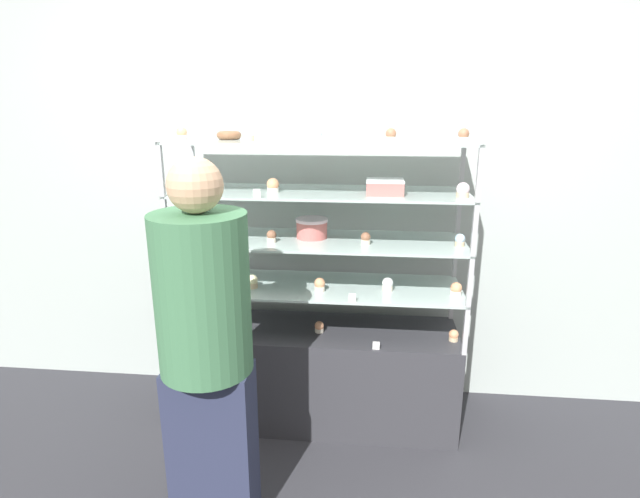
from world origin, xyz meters
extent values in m
plane|color=#2D2D33|center=(0.00, 0.00, 0.00)|extent=(20.00, 20.00, 0.00)
cube|color=#A8B2AD|center=(0.00, 0.38, 1.30)|extent=(8.00, 0.05, 2.60)
cube|color=#333338|center=(0.00, 0.00, 0.29)|extent=(1.55, 0.48, 0.58)
cube|color=#B7B7BC|center=(-0.76, 0.23, 0.71)|extent=(0.02, 0.02, 0.26)
cube|color=#B7B7BC|center=(0.76, 0.23, 0.71)|extent=(0.02, 0.02, 0.26)
cube|color=#B7B7BC|center=(-0.76, -0.23, 0.71)|extent=(0.02, 0.02, 0.26)
cube|color=#B7B7BC|center=(0.76, -0.23, 0.71)|extent=(0.02, 0.02, 0.26)
cube|color=#B2C6C1|center=(0.00, 0.00, 0.83)|extent=(1.55, 0.48, 0.01)
cube|color=#B7B7BC|center=(-0.76, 0.23, 0.97)|extent=(0.02, 0.02, 0.26)
cube|color=#B7B7BC|center=(0.76, 0.23, 0.97)|extent=(0.02, 0.02, 0.26)
cube|color=#B7B7BC|center=(-0.76, -0.23, 0.97)|extent=(0.02, 0.02, 0.26)
cube|color=#B7B7BC|center=(0.76, -0.23, 0.97)|extent=(0.02, 0.02, 0.26)
cube|color=#B2C6C1|center=(0.00, 0.00, 1.10)|extent=(1.55, 0.48, 0.01)
cube|color=#B7B7BC|center=(-0.76, 0.23, 1.24)|extent=(0.02, 0.02, 0.26)
cube|color=#B7B7BC|center=(0.76, 0.23, 1.24)|extent=(0.02, 0.02, 0.26)
cube|color=#B7B7BC|center=(-0.76, -0.23, 1.24)|extent=(0.02, 0.02, 0.26)
cube|color=#B7B7BC|center=(0.76, -0.23, 1.24)|extent=(0.02, 0.02, 0.26)
cube|color=#B2C6C1|center=(0.00, 0.00, 1.36)|extent=(1.55, 0.48, 0.01)
cube|color=#B7B7BC|center=(-0.76, 0.23, 1.50)|extent=(0.02, 0.02, 0.26)
cube|color=#B7B7BC|center=(0.76, 0.23, 1.50)|extent=(0.02, 0.02, 0.26)
cube|color=#B7B7BC|center=(-0.76, -0.23, 1.50)|extent=(0.02, 0.02, 0.26)
cube|color=#B7B7BC|center=(0.76, -0.23, 1.50)|extent=(0.02, 0.02, 0.26)
cube|color=#B2C6C1|center=(0.00, 0.00, 1.62)|extent=(1.55, 0.48, 0.01)
cylinder|color=#C66660|center=(-0.05, 0.04, 1.15)|extent=(0.17, 0.17, 0.09)
cylinder|color=silver|center=(-0.05, 0.04, 1.20)|extent=(0.17, 0.17, 0.02)
cube|color=#C66660|center=(0.34, -0.05, 1.40)|extent=(0.19, 0.17, 0.06)
cube|color=white|center=(0.34, -0.05, 1.44)|extent=(0.19, 0.17, 0.01)
cylinder|color=beige|center=(-0.73, -0.09, 0.59)|extent=(0.05, 0.05, 0.02)
sphere|color=#8C5B42|center=(-0.73, -0.09, 0.61)|extent=(0.05, 0.05, 0.05)
cylinder|color=beige|center=(0.00, -0.04, 0.59)|extent=(0.05, 0.05, 0.02)
sphere|color=#E5996B|center=(0.00, -0.04, 0.61)|extent=(0.05, 0.05, 0.05)
cylinder|color=#CCB28C|center=(0.73, -0.07, 0.59)|extent=(0.05, 0.05, 0.02)
sphere|color=#E5996B|center=(0.73, -0.07, 0.61)|extent=(0.05, 0.05, 0.05)
cube|color=white|center=(0.32, -0.22, 0.60)|extent=(0.04, 0.00, 0.04)
cylinder|color=#CCB28C|center=(-0.73, -0.09, 0.85)|extent=(0.06, 0.06, 0.03)
sphere|color=#E5996B|center=(-0.73, -0.09, 0.89)|extent=(0.06, 0.06, 0.06)
cylinder|color=#CCB28C|center=(-0.36, -0.07, 0.85)|extent=(0.06, 0.06, 0.03)
sphere|color=#F4EAB2|center=(-0.36, -0.07, 0.89)|extent=(0.06, 0.06, 0.06)
cylinder|color=beige|center=(0.01, -0.09, 0.85)|extent=(0.06, 0.06, 0.03)
sphere|color=#E5996B|center=(0.01, -0.09, 0.89)|extent=(0.06, 0.06, 0.06)
cylinder|color=beige|center=(0.37, -0.04, 0.85)|extent=(0.06, 0.06, 0.03)
sphere|color=white|center=(0.37, -0.04, 0.89)|extent=(0.06, 0.06, 0.06)
cylinder|color=white|center=(0.73, -0.08, 0.85)|extent=(0.06, 0.06, 0.03)
sphere|color=#E5996B|center=(0.73, -0.08, 0.89)|extent=(0.06, 0.06, 0.06)
cube|color=white|center=(0.19, -0.22, 0.86)|extent=(0.04, 0.00, 0.04)
cylinder|color=white|center=(-0.72, -0.06, 1.12)|extent=(0.05, 0.05, 0.03)
sphere|color=#8C5B42|center=(-0.72, -0.06, 1.14)|extent=(0.05, 0.05, 0.05)
cylinder|color=beige|center=(-0.25, -0.07, 1.12)|extent=(0.05, 0.05, 0.03)
sphere|color=#8C5B42|center=(-0.25, -0.07, 1.14)|extent=(0.05, 0.05, 0.05)
cylinder|color=beige|center=(0.25, -0.07, 1.12)|extent=(0.05, 0.05, 0.03)
sphere|color=#8C5B42|center=(0.25, -0.07, 1.14)|extent=(0.05, 0.05, 0.05)
cylinder|color=#CCB28C|center=(0.73, -0.05, 1.12)|extent=(0.05, 0.05, 0.03)
sphere|color=silver|center=(0.73, -0.05, 1.14)|extent=(0.05, 0.05, 0.05)
cube|color=white|center=(-0.41, -0.22, 1.13)|extent=(0.04, 0.00, 0.04)
cylinder|color=beige|center=(-0.71, -0.08, 1.38)|extent=(0.06, 0.06, 0.02)
sphere|color=#F4EAB2|center=(-0.71, -0.08, 1.41)|extent=(0.06, 0.06, 0.06)
cylinder|color=white|center=(-0.24, -0.05, 1.38)|extent=(0.06, 0.06, 0.02)
sphere|color=#E5996B|center=(-0.24, -0.05, 1.41)|extent=(0.06, 0.06, 0.06)
cylinder|color=#CCB28C|center=(0.72, -0.11, 1.38)|extent=(0.06, 0.06, 0.02)
sphere|color=silver|center=(0.72, -0.11, 1.41)|extent=(0.06, 0.06, 0.06)
cube|color=white|center=(-0.29, -0.22, 1.39)|extent=(0.04, 0.00, 0.04)
cylinder|color=beige|center=(-0.71, -0.04, 1.64)|extent=(0.05, 0.05, 0.02)
sphere|color=#E5996B|center=(-0.71, -0.04, 1.67)|extent=(0.05, 0.05, 0.05)
cylinder|color=#CCB28C|center=(-0.35, -0.07, 1.64)|extent=(0.05, 0.05, 0.02)
sphere|color=silver|center=(-0.35, -0.07, 1.67)|extent=(0.05, 0.05, 0.05)
cylinder|color=beige|center=(-0.01, -0.04, 1.64)|extent=(0.05, 0.05, 0.02)
sphere|color=silver|center=(-0.01, -0.04, 1.67)|extent=(0.05, 0.05, 0.05)
cylinder|color=beige|center=(0.36, -0.06, 1.64)|extent=(0.05, 0.05, 0.02)
sphere|color=#8C5B42|center=(0.36, -0.06, 1.67)|extent=(0.05, 0.05, 0.05)
cylinder|color=beige|center=(0.71, -0.05, 1.64)|extent=(0.05, 0.05, 0.02)
sphere|color=#8C5B42|center=(0.71, -0.05, 1.67)|extent=(0.05, 0.05, 0.05)
cube|color=white|center=(0.28, -0.22, 1.65)|extent=(0.04, 0.00, 0.04)
torus|color=brown|center=(-0.49, 0.04, 1.65)|extent=(0.13, 0.13, 0.04)
cube|color=#282D47|center=(-0.39, -0.80, 0.38)|extent=(0.36, 0.20, 0.75)
cylinder|color=#3F724C|center=(-0.39, -0.80, 1.08)|extent=(0.38, 0.38, 0.66)
sphere|color=tan|center=(-0.39, -0.80, 1.52)|extent=(0.21, 0.21, 0.21)
camera|label=1|loc=(0.26, -2.59, 1.80)|focal=28.00mm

